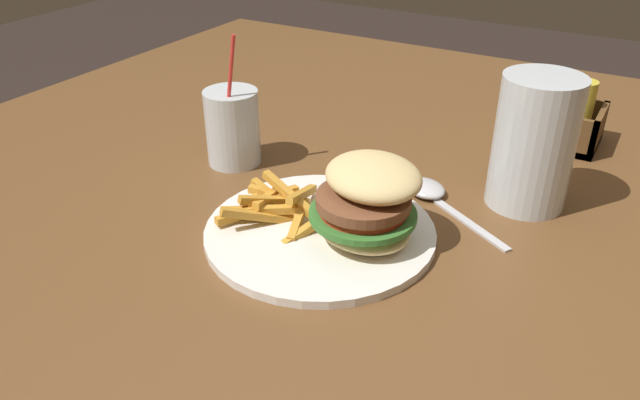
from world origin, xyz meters
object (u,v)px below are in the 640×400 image
meal_plate_near (343,214)px  juice_glass (233,130)px  spoon (429,191)px  beer_glass (533,146)px  condiment_caddy (562,120)px

meal_plate_near → juice_glass: bearing=156.2°
meal_plate_near → spoon: bearing=71.1°
beer_glass → juice_glass: juice_glass is taller
meal_plate_near → beer_glass: 0.25m
juice_glass → condiment_caddy: bearing=37.9°
beer_glass → spoon: beer_glass is taller
beer_glass → spoon: size_ratio=0.97×
meal_plate_near → condiment_caddy: meal_plate_near is taller
beer_glass → condiment_caddy: size_ratio=1.47×
juice_glass → beer_glass: bearing=13.1°
spoon → condiment_caddy: 0.27m
meal_plate_near → condiment_caddy: 0.42m
beer_glass → spoon: bearing=-157.1°
juice_glass → meal_plate_near: bearing=-23.8°
spoon → beer_glass: bearing=-126.0°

